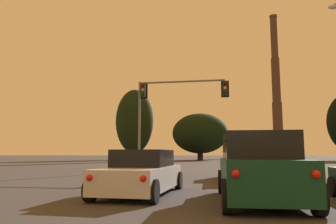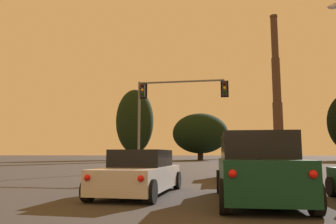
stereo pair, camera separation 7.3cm
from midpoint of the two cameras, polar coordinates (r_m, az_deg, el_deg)
pickup_truck_center_lane_front at (r=17.47m, az=13.36°, el=-8.73°), size 2.43×5.59×1.82m
suv_center_lane_second at (r=9.40m, az=15.29°, el=-9.46°), size 2.29×4.97×1.86m
sedan_left_lane_second at (r=10.83m, az=-4.66°, el=-10.59°), size 2.12×4.76×1.43m
traffic_light_overhead_left at (r=24.57m, az=0.02°, el=1.92°), size 6.93×0.50×6.79m
smokestack at (r=133.12m, az=18.50°, el=2.00°), size 5.94×5.94×56.18m
treeline_far_left at (r=69.54m, az=5.65°, el=-3.74°), size 11.67×10.50×9.84m
treeline_center_left at (r=74.53m, az=-5.78°, el=-1.60°), size 8.52×7.67×15.92m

